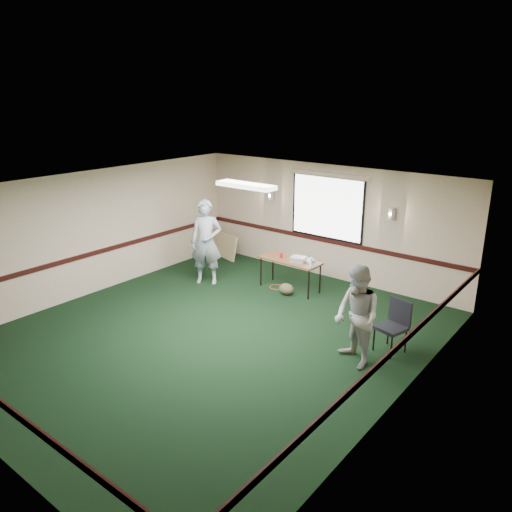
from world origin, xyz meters
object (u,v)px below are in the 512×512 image
Objects in this scene: folding_table at (290,262)px; person_left at (206,242)px; conference_chair at (395,322)px; person_right at (357,317)px; projector at (298,259)px.

folding_table is 0.72× the size of person_left.
person_right is (-0.31, -0.83, 0.31)m from conference_chair.
folding_table is at bearing -5.90° from person_left.
conference_chair is at bearing -20.98° from folding_table.
person_left is 4.61m from person_right.
projector is 0.35× the size of conference_chair.
person_right is (2.48, -2.03, 0.08)m from projector.
person_left reaches higher than person_right.
person_left reaches higher than conference_chair.
projector is at bearing -8.55° from person_left.
person_left reaches higher than projector.
person_right reaches higher than conference_chair.
projector is at bearing 172.03° from conference_chair.
folding_table is 0.24m from projector.
conference_chair is 0.94m from person_right.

